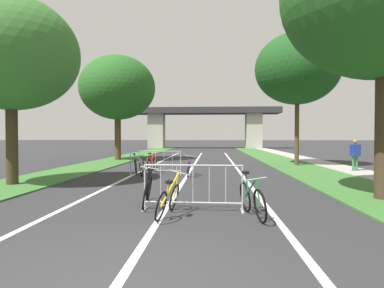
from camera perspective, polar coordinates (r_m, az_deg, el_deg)
The scene contains 21 objects.
ground_plane at distance 4.00m, azimuth -13.45°, elevation -23.58°, with size 300.00×300.00×0.00m, color #2B2B2D.
grass_verge_left at distance 25.50m, azimuth -11.76°, elevation -2.44°, with size 2.66×51.49×0.05m, color #386B2D.
grass_verge_right at distance 25.02m, azimuth 14.16°, elevation -2.52°, with size 2.66×51.49×0.05m, color #386B2D.
sidewalk_path_right at distance 25.50m, azimuth 18.90°, elevation -2.45°, with size 1.63×51.49×0.08m, color #9E9B93.
lane_stripe_center at distance 18.47m, azimuth 0.23°, elevation -3.90°, with size 0.14×29.79×0.01m, color silver.
lane_stripe_right_lane at distance 18.49m, azimuth 7.65°, elevation -3.91°, with size 0.14×29.79×0.01m, color silver.
lane_stripe_left_lane at distance 18.76m, azimuth -7.07°, elevation -3.83°, with size 0.14×29.79×0.01m, color silver.
overpass_bridge at distance 46.10m, azimuth 2.24°, elevation 4.32°, with size 21.13×3.82×5.77m.
tree_left_pine_far at distance 12.96m, azimuth -29.41°, elevation 13.73°, with size 4.54×4.54×6.45m.
tree_left_oak_mid at distance 23.63m, azimuth -13.04°, elevation 9.64°, with size 5.30×5.30×7.39m.
tree_right_cypress_far at distance 19.73m, azimuth 18.14°, elevation 12.52°, with size 4.78×4.78×7.58m.
crowd_barrier_nearest at distance 7.38m, azimuth 0.18°, elevation -7.76°, with size 2.30×0.51×1.05m.
crowd_barrier_second at distance 14.39m, azimuth -6.45°, elevation -3.33°, with size 2.31×0.55×1.05m.
bicycle_purple_0 at distance 13.78m, azimuth -0.61°, elevation -4.22°, with size 0.53×1.65×0.87m.
bicycle_black_1 at distance 8.01m, azimuth -7.84°, elevation -8.11°, with size 0.52×1.69×1.01m.
bicycle_teal_2 at distance 15.02m, azimuth -9.94°, elevation -3.69°, with size 0.60×1.66×0.99m.
bicycle_yellow_3 at distance 6.93m, azimuth -4.19°, elevation -9.73°, with size 0.64×1.61×0.94m.
bicycle_white_4 at distance 14.04m, azimuth -8.79°, elevation -4.14°, with size 0.48×1.61×0.94m.
bicycle_green_5 at distance 6.92m, azimuth 10.53°, elevation -9.61°, with size 0.46×1.62×0.95m.
bicycle_red_6 at distance 14.98m, azimuth -7.01°, elevation -3.67°, with size 0.46×1.74×0.95m.
pedestrian_in_red_jacket at distance 16.96m, azimuth 26.89°, elevation -1.32°, with size 0.56×0.33×1.56m.
Camera 1 is at (1.07, -3.47, 1.68)m, focal length 30.14 mm.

